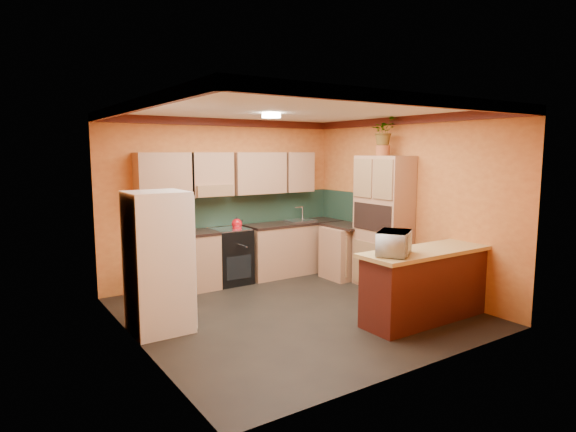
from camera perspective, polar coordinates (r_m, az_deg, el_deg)
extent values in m
plane|color=black|center=(6.66, 0.87, -11.29)|extent=(4.20, 4.20, 0.00)
cube|color=white|center=(6.33, 0.92, 12.51)|extent=(4.20, 4.20, 0.04)
cube|color=orange|center=(8.16, -7.49, 1.86)|extent=(4.20, 0.04, 2.70)
cube|color=orange|center=(4.79, 15.27, -2.38)|extent=(4.20, 0.04, 2.70)
cube|color=orange|center=(5.46, -17.59, -1.27)|extent=(0.04, 4.20, 2.70)
cube|color=orange|center=(7.73, 13.83, 1.39)|extent=(0.04, 4.20, 2.70)
cube|color=#1B3327|center=(8.28, -5.88, 0.82)|extent=(3.70, 0.02, 0.53)
cube|color=#1B3327|center=(8.74, 6.98, 1.16)|extent=(0.02, 1.40, 0.53)
cube|color=#A27555|center=(8.02, -6.37, 5.00)|extent=(3.10, 0.34, 0.70)
cylinder|color=white|center=(6.83, -2.00, 11.82)|extent=(0.26, 0.26, 0.06)
cube|color=#A27555|center=(8.31, -2.96, -4.34)|extent=(3.65, 0.60, 0.88)
cube|color=black|center=(8.22, -2.99, -1.20)|extent=(3.65, 0.62, 0.04)
cube|color=black|center=(8.01, -6.83, -4.73)|extent=(0.58, 0.58, 0.91)
cube|color=silver|center=(8.63, 1.44, -0.54)|extent=(0.48, 0.40, 0.03)
cube|color=#A27555|center=(8.40, 7.06, -4.26)|extent=(0.60, 0.80, 0.88)
cube|color=black|center=(8.32, 7.11, -1.15)|extent=(0.62, 0.80, 0.04)
cube|color=white|center=(5.99, -15.14, -5.28)|extent=(0.68, 0.66, 1.70)
cube|color=#A27555|center=(7.75, 11.21, -0.76)|extent=(0.48, 0.90, 2.10)
cylinder|color=#9A4A25|center=(7.71, 11.17, 7.63)|extent=(0.22, 0.22, 0.16)
imported|color=#A27555|center=(7.72, 11.23, 9.83)|extent=(0.46, 0.43, 0.43)
cube|color=#4B1F11|center=(6.48, 15.97, -8.07)|extent=(1.80, 0.55, 0.88)
cube|color=tan|center=(6.38, 16.13, -4.04)|extent=(1.90, 0.65, 0.05)
imported|color=white|center=(5.91, 12.47, -3.15)|extent=(0.63, 0.59, 0.29)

